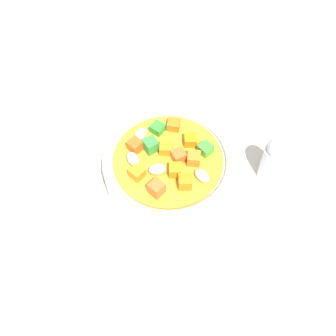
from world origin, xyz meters
The scene contains 5 objects.
ground_plane centered at (0.00, 0.00, -1.00)cm, with size 140.00×140.00×2.00cm, color #BAB2A0.
soup_bowl_main centered at (-0.01, 0.01, 2.84)cm, with size 16.87×16.87×6.54cm.
spoon centered at (-4.92, -14.72, 0.43)cm, with size 13.83×16.29×0.97cm.
side_bowl_small centered at (6.18, 20.65, 2.33)cm, with size 11.21×11.21×4.50cm.
pepper_shaker centered at (8.02, -11.08, 3.82)cm, with size 2.96×2.96×7.71cm.
Camera 1 is at (-25.34, -16.87, 49.77)cm, focal length 45.70 mm.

